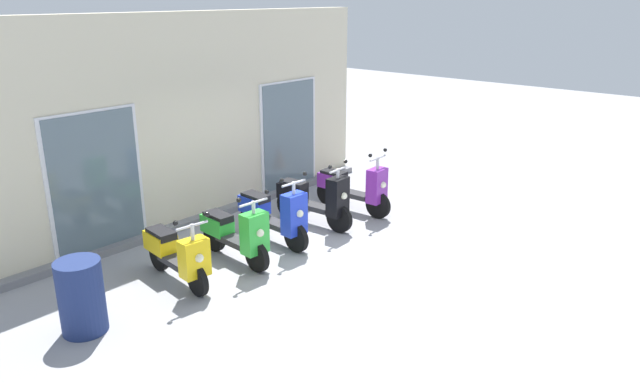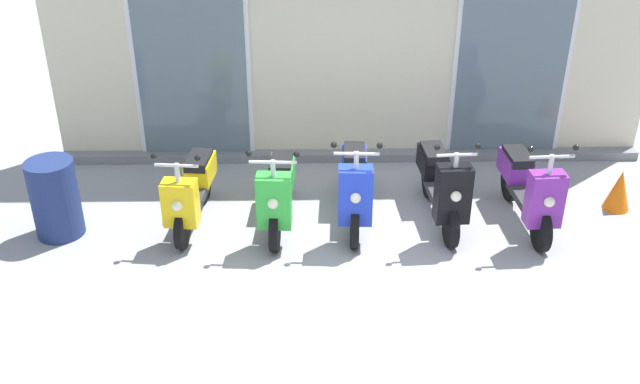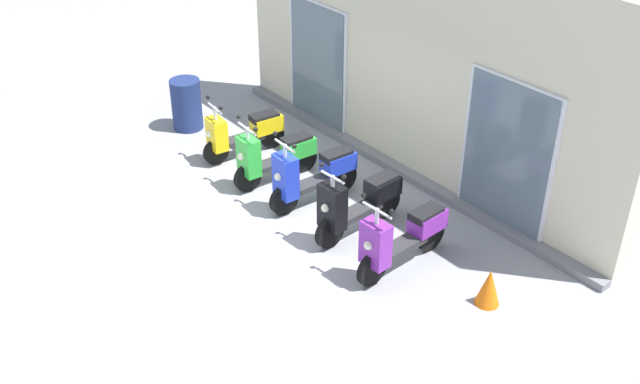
{
  "view_description": "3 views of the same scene",
  "coord_description": "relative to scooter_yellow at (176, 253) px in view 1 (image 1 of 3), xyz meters",
  "views": [
    {
      "loc": [
        -6.38,
        -5.69,
        3.93
      ],
      "look_at": [
        0.58,
        0.43,
        0.83
      ],
      "focal_mm": 33.23,
      "sensor_mm": 36.0,
      "label": 1
    },
    {
      "loc": [
        -0.58,
        -6.63,
        4.57
      ],
      "look_at": [
        -0.46,
        0.59,
        0.57
      ],
      "focal_mm": 40.9,
      "sensor_mm": 36.0,
      "label": 2
    },
    {
      "loc": [
        7.69,
        -5.15,
        6.26
      ],
      "look_at": [
        0.66,
        0.46,
        0.7
      ],
      "focal_mm": 42.12,
      "sensor_mm": 36.0,
      "label": 3
    }
  ],
  "objects": [
    {
      "name": "ground_plane",
      "position": [
        1.96,
        -0.9,
        -0.45
      ],
      "size": [
        40.0,
        40.0,
        0.0
      ],
      "primitive_type": "plane",
      "color": "#939399"
    },
    {
      "name": "trash_bin",
      "position": [
        -1.53,
        -0.21,
        0.01
      ],
      "size": [
        0.55,
        0.55,
        0.93
      ],
      "primitive_type": "cylinder",
      "color": "navy",
      "rests_on": "ground_plane"
    },
    {
      "name": "scooter_blue",
      "position": [
        1.91,
        -0.03,
        0.05
      ],
      "size": [
        0.56,
        1.6,
        1.28
      ],
      "color": "black",
      "rests_on": "ground_plane"
    },
    {
      "name": "scooter_green",
      "position": [
        1.02,
        -0.09,
        0.01
      ],
      "size": [
        0.58,
        1.54,
        1.21
      ],
      "color": "black",
      "rests_on": "ground_plane"
    },
    {
      "name": "traffic_cone",
      "position": [
        5.19,
        0.25,
        -0.19
      ],
      "size": [
        0.32,
        0.32,
        0.52
      ],
      "primitive_type": "cone",
      "color": "orange",
      "rests_on": "ground_plane"
    },
    {
      "name": "scooter_yellow",
      "position": [
        0.0,
        0.0,
        0.0
      ],
      "size": [
        0.55,
        1.53,
        1.15
      ],
      "color": "black",
      "rests_on": "ground_plane"
    },
    {
      "name": "scooter_black",
      "position": [
        2.94,
        -0.01,
        0.05
      ],
      "size": [
        0.51,
        1.65,
        1.26
      ],
      "color": "black",
      "rests_on": "ground_plane"
    },
    {
      "name": "scooter_purple",
      "position": [
        3.95,
        -0.1,
        0.04
      ],
      "size": [
        0.56,
        1.65,
        1.28
      ],
      "color": "black",
      "rests_on": "ground_plane"
    },
    {
      "name": "storefront_facade",
      "position": [
        1.96,
        1.9,
        1.31
      ],
      "size": [
        8.07,
        0.5,
        3.67
      ],
      "color": "beige",
      "rests_on": "ground_plane"
    }
  ]
}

